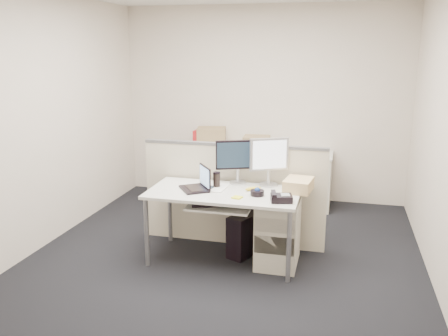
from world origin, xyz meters
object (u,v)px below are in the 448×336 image
(desk, at_px, (223,198))
(laptop, at_px, (194,178))
(desk_phone, at_px, (281,198))
(monitor_main, at_px, (238,162))

(desk, relative_size, laptop, 4.77)
(desk, distance_m, desk_phone, 0.63)
(monitor_main, bearing_deg, laptop, -160.18)
(monitor_main, relative_size, desk_phone, 2.37)
(desk_phone, bearing_deg, monitor_main, 123.21)
(desk, height_order, laptop, laptop)
(monitor_main, relative_size, laptop, 1.47)
(desk, bearing_deg, desk_phone, -16.70)
(desk, relative_size, monitor_main, 3.24)
(desk_phone, bearing_deg, desk, 150.01)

